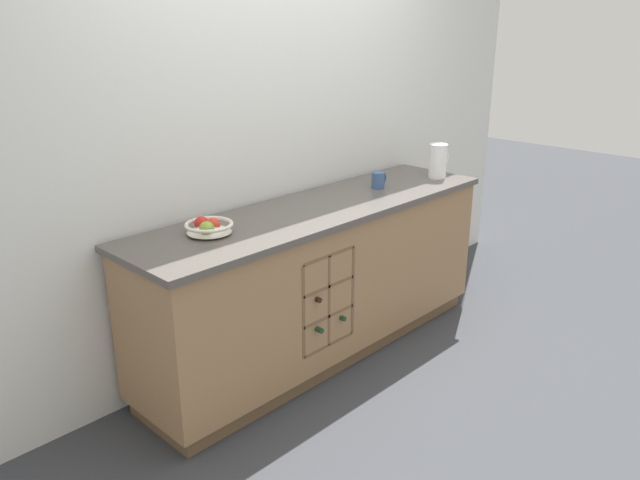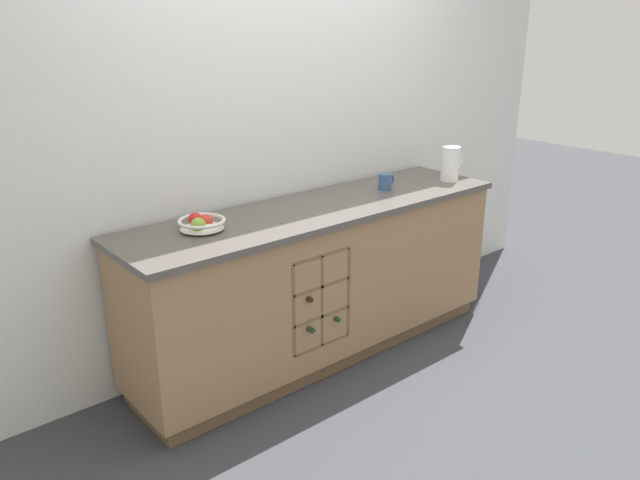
{
  "view_description": "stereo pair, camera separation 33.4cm",
  "coord_description": "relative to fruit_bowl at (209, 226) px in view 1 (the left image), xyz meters",
  "views": [
    {
      "loc": [
        -2.35,
        -2.26,
        1.85
      ],
      "look_at": [
        0.0,
        0.0,
        0.69
      ],
      "focal_mm": 35.0,
      "sensor_mm": 36.0,
      "label": 1
    },
    {
      "loc": [
        -2.1,
        -2.49,
        1.85
      ],
      "look_at": [
        0.0,
        0.0,
        0.69
      ],
      "focal_mm": 35.0,
      "sensor_mm": 36.0,
      "label": 2
    }
  ],
  "objects": [
    {
      "name": "back_wall",
      "position": [
        0.7,
        0.29,
        0.35
      ],
      "size": [
        4.67,
        0.06,
        2.55
      ],
      "primitive_type": "cube",
      "color": "silver",
      "rests_on": "ground_plane"
    },
    {
      "name": "fruit_bowl",
      "position": [
        0.0,
        0.0,
        0.0
      ],
      "size": [
        0.23,
        0.23,
        0.08
      ],
      "color": "silver",
      "rests_on": "kitchen_island"
    },
    {
      "name": "ceramic_mug",
      "position": [
        1.23,
        -0.04,
        0.01
      ],
      "size": [
        0.12,
        0.08,
        0.1
      ],
      "color": "#385684",
      "rests_on": "kitchen_island"
    },
    {
      "name": "white_pitcher",
      "position": [
        1.69,
        -0.15,
        0.08
      ],
      "size": [
        0.18,
        0.12,
        0.22
      ],
      "color": "white",
      "rests_on": "kitchen_island"
    },
    {
      "name": "ground_plane",
      "position": [
        0.7,
        -0.06,
        -0.93
      ],
      "size": [
        14.0,
        14.0,
        0.0
      ],
      "primitive_type": "plane",
      "color": "#383A3F"
    },
    {
      "name": "kitchen_island",
      "position": [
        0.7,
        -0.06,
        -0.48
      ],
      "size": [
        2.31,
        0.61,
        0.89
      ],
      "color": "brown",
      "rests_on": "ground_plane"
    }
  ]
}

